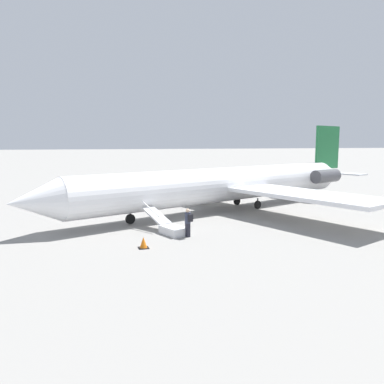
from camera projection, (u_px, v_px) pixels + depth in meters
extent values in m
plane|color=gray|center=(224.00, 210.00, 31.58)|extent=(600.00, 600.00, 0.00)
cylinder|color=white|center=(224.00, 184.00, 31.30)|extent=(26.53, 12.27, 2.82)
cone|color=white|center=(34.00, 202.00, 22.14)|extent=(3.88, 3.68, 2.76)
cone|color=white|center=(330.00, 175.00, 40.62)|extent=(4.41, 3.88, 2.76)
cube|color=#1E6B38|center=(327.00, 147.00, 39.79)|extent=(3.77, 1.60, 4.51)
cube|color=white|center=(328.00, 172.00, 40.38)|extent=(4.37, 7.99, 0.14)
cube|color=white|center=(307.00, 195.00, 26.52)|extent=(8.27, 12.32, 0.28)
cube|color=white|center=(187.00, 179.00, 37.77)|extent=(8.27, 12.32, 0.28)
cylinder|color=#4C4C51|center=(326.00, 176.00, 36.70)|extent=(3.61, 2.38, 1.27)
cylinder|color=#4C4C51|center=(293.00, 173.00, 39.82)|extent=(3.61, 2.38, 1.27)
cylinder|color=black|center=(130.00, 219.00, 26.20)|extent=(0.71, 0.41, 0.70)
cylinder|color=#4C4C51|center=(130.00, 213.00, 26.14)|extent=(0.13, 0.13, 0.22)
cylinder|color=black|center=(258.00, 205.00, 32.18)|extent=(0.71, 0.41, 0.70)
cylinder|color=#4C4C51|center=(258.00, 200.00, 32.12)|extent=(0.13, 0.13, 0.22)
cylinder|color=black|center=(237.00, 201.00, 34.18)|extent=(0.71, 0.41, 0.70)
cylinder|color=#4C4C51|center=(237.00, 196.00, 34.12)|extent=(0.13, 0.13, 0.22)
cube|color=silver|center=(174.00, 231.00, 23.19)|extent=(1.66, 2.07, 0.50)
cube|color=silver|center=(156.00, 216.00, 24.68)|extent=(1.63, 2.41, 0.88)
cube|color=silver|center=(150.00, 209.00, 24.34)|extent=(0.84, 2.10, 0.83)
cube|color=#23232D|center=(188.00, 230.00, 22.57)|extent=(0.29, 0.33, 0.85)
cylinder|color=#33384C|center=(188.00, 218.00, 22.47)|extent=(0.36, 0.36, 0.65)
sphere|color=beige|center=(188.00, 211.00, 22.41)|extent=(0.24, 0.24, 0.24)
cube|color=black|center=(190.00, 218.00, 22.26)|extent=(0.33, 0.27, 0.44)
cube|color=black|center=(144.00, 248.00, 20.21)|extent=(0.56, 0.56, 0.03)
cone|color=orange|center=(143.00, 243.00, 20.17)|extent=(0.43, 0.43, 0.61)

